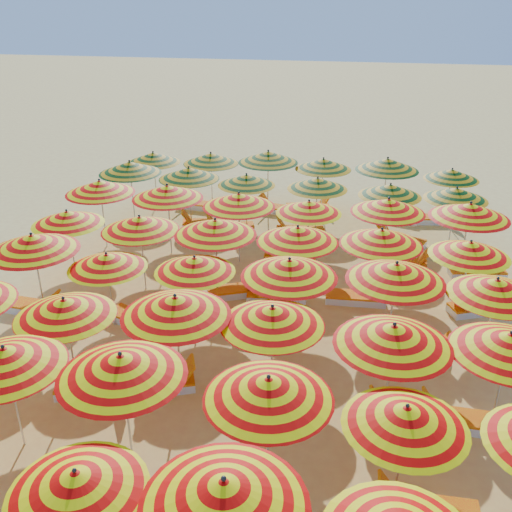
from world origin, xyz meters
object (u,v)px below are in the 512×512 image
(umbrella_18, at_px, (32,243))
(umbrella_35, at_px, (470,211))
(umbrella_19, at_px, (107,261))
(umbrella_42, at_px, (153,158))
(umbrella_45, at_px, (323,164))
(lounger_16, at_px, (289,257))
(umbrella_38, at_px, (246,180))
(lounger_5, at_px, (408,419))
(umbrella_23, at_px, (496,288))
(umbrella_25, at_px, (140,224))
(umbrella_47, at_px, (452,175))
(lounger_18, at_px, (478,272))
(umbrella_29, at_px, (470,249))
(umbrella_9, at_px, (269,389))
(umbrella_21, at_px, (289,268))
(umbrella_30, at_px, (100,187))
(lounger_2, at_px, (425,511))
(umbrella_37, at_px, (189,173))
(beachgoer_a, at_px, (156,331))
(umbrella_36, at_px, (130,168))
(lounger_23, at_px, (197,205))
(lounger_20, at_px, (230,228))
(lounger_8, at_px, (137,320))
(umbrella_28, at_px, (381,237))
(lounger_11, at_px, (508,358))
(lounger_14, at_px, (357,297))
(umbrella_34, at_px, (388,206))
(lounger_3, at_px, (98,388))
(lounger_22, at_px, (399,240))
(umbrella_10, at_px, (406,417))
(lounger_26, at_px, (395,216))
(umbrella_33, at_px, (309,207))
(lounger_10, at_px, (412,348))
(umbrella_40, at_px, (390,190))
(lounger_24, at_px, (279,209))
(umbrella_14, at_px, (176,306))
(umbrella_43, at_px, (211,158))
(umbrella_2, at_px, (76,482))
(umbrella_26, at_px, (215,228))
(umbrella_41, at_px, (456,194))
(umbrella_8, at_px, (121,366))
(umbrella_32, at_px, (239,200))
(lounger_25, at_px, (309,207))
(umbrella_3, at_px, (224,493))
(lounger_13, at_px, (275,295))
(lounger_12, at_px, (238,290))
(lounger_15, at_px, (477,307))
(lounger_6, at_px, (461,420))
(umbrella_44, at_px, (268,157))
(umbrella_27, at_px, (298,235))
(umbrella_13, at_px, (65,308))
(lounger_9, at_px, (269,334))
(umbrella_7, at_px, (5,358))
(umbrella_24, at_px, (67,218))

(umbrella_18, relative_size, umbrella_35, 0.86)
(umbrella_19, xyz_separation_m, umbrella_42, (-2.02, 9.08, 0.12))
(umbrella_45, relative_size, lounger_16, 1.52)
(umbrella_19, relative_size, umbrella_38, 0.95)
(lounger_5, bearing_deg, umbrella_23, -126.01)
(lounger_16, bearing_deg, umbrella_25, 30.96)
(umbrella_47, xyz_separation_m, lounger_18, (0.52, -4.57, -1.75))
(umbrella_29, bearing_deg, umbrella_9, -121.95)
(umbrella_21, height_order, umbrella_35, umbrella_35)
(umbrella_30, height_order, lounger_2, umbrella_30)
(umbrella_37, distance_m, beachgoer_a, 8.57)
(umbrella_36, bearing_deg, lounger_23, 44.10)
(lounger_20, bearing_deg, lounger_8, 64.58)
(umbrella_28, bearing_deg, lounger_11, -35.77)
(umbrella_19, xyz_separation_m, lounger_14, (6.37, 2.42, -1.74))
(umbrella_9, bearing_deg, umbrella_42, 117.06)
(umbrella_34, distance_m, lounger_3, 10.03)
(lounger_22, bearing_deg, umbrella_23, 127.22)
(umbrella_10, bearing_deg, umbrella_23, 64.59)
(lounger_16, distance_m, lounger_26, 5.67)
(umbrella_33, distance_m, umbrella_37, 5.20)
(lounger_22, bearing_deg, lounger_10, 113.73)
(umbrella_40, height_order, lounger_24, umbrella_40)
(umbrella_28, relative_size, umbrella_38, 1.02)
(umbrella_14, distance_m, umbrella_35, 9.76)
(umbrella_43, bearing_deg, umbrella_2, -82.06)
(umbrella_26, xyz_separation_m, umbrella_37, (-2.28, 5.05, -0.09))
(umbrella_33, distance_m, lounger_2, 10.18)
(umbrella_41, distance_m, lounger_23, 10.08)
(lounger_8, bearing_deg, umbrella_43, 116.27)
(umbrella_41, distance_m, lounger_2, 11.91)
(umbrella_8, relative_size, umbrella_42, 1.06)
(umbrella_32, distance_m, umbrella_42, 6.51)
(umbrella_21, height_order, lounger_25, umbrella_21)
(umbrella_10, xyz_separation_m, umbrella_34, (-0.09, 9.40, 0.20))
(umbrella_3, distance_m, umbrella_8, 3.41)
(umbrella_30, height_order, lounger_13, umbrella_30)
(lounger_12, height_order, lounger_22, same)
(umbrella_9, height_order, umbrella_47, umbrella_9)
(lounger_10, height_order, lounger_15, same)
(lounger_6, bearing_deg, umbrella_44, -61.76)
(umbrella_2, bearing_deg, umbrella_43, 97.94)
(umbrella_14, bearing_deg, umbrella_27, 65.23)
(umbrella_13, height_order, lounger_10, umbrella_13)
(umbrella_44, bearing_deg, umbrella_3, -82.57)
(umbrella_34, height_order, umbrella_38, umbrella_34)
(lounger_9, xyz_separation_m, lounger_15, (5.49, 2.37, 0.00))
(umbrella_33, height_order, lounger_9, umbrella_33)
(umbrella_7, xyz_separation_m, lounger_15, (9.66, 6.97, -1.92))
(lounger_16, bearing_deg, umbrella_24, 17.58)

